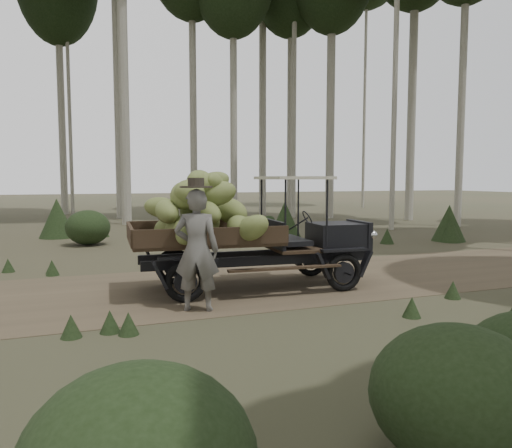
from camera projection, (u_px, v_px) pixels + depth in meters
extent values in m
plane|color=#473D2B|center=(177.00, 290.00, 8.99)|extent=(120.00, 120.00, 0.00)
cube|color=brown|center=(177.00, 290.00, 8.99)|extent=(70.00, 4.00, 0.01)
cube|color=black|center=(336.00, 236.00, 9.53)|extent=(0.97, 0.92, 0.50)
cube|color=black|center=(359.00, 235.00, 9.67)|extent=(0.15, 0.91, 0.56)
cube|color=black|center=(273.00, 233.00, 9.16)|extent=(0.16, 1.27, 0.50)
cube|color=#38281C|center=(204.00, 241.00, 8.80)|extent=(2.65, 1.81, 0.07)
cube|color=#38281C|center=(196.00, 227.00, 9.57)|extent=(2.54, 0.23, 0.29)
cube|color=#38281C|center=(214.00, 237.00, 8.01)|extent=(2.54, 0.23, 0.29)
cube|color=#38281C|center=(130.00, 234.00, 8.42)|extent=(0.17, 1.63, 0.29)
cube|color=beige|center=(293.00, 178.00, 9.18)|extent=(1.15, 1.61, 0.05)
cube|color=black|center=(251.00, 255.00, 9.44)|extent=(4.17, 0.39, 0.16)
cube|color=black|center=(262.00, 261.00, 8.78)|extent=(4.17, 0.39, 0.16)
torus|color=black|center=(311.00, 260.00, 10.22)|extent=(0.70, 0.17, 0.69)
torus|color=black|center=(344.00, 272.00, 8.84)|extent=(0.70, 0.17, 0.69)
torus|color=black|center=(174.00, 267.00, 9.42)|extent=(0.70, 0.17, 0.69)
torus|color=black|center=(185.00, 282.00, 8.03)|extent=(0.70, 0.17, 0.69)
sphere|color=beige|center=(352.00, 231.00, 10.08)|extent=(0.16, 0.16, 0.16)
sphere|color=beige|center=(373.00, 235.00, 9.30)|extent=(0.16, 0.16, 0.16)
ellipsoid|color=olive|center=(205.00, 224.00, 9.00)|extent=(0.90, 0.89, 0.53)
ellipsoid|color=olive|center=(167.00, 212.00, 8.39)|extent=(0.41, 0.75, 0.51)
ellipsoid|color=olive|center=(217.00, 194.00, 8.70)|extent=(0.83, 0.59, 0.58)
ellipsoid|color=olive|center=(210.00, 184.00, 8.80)|extent=(0.68, 0.69, 0.48)
ellipsoid|color=olive|center=(175.00, 225.00, 8.88)|extent=(0.70, 0.89, 0.58)
ellipsoid|color=olive|center=(208.00, 212.00, 8.57)|extent=(0.57, 0.80, 0.56)
ellipsoid|color=olive|center=(191.00, 195.00, 8.45)|extent=(0.53, 0.78, 0.51)
ellipsoid|color=olive|center=(200.00, 182.00, 8.69)|extent=(0.73, 0.75, 0.46)
ellipsoid|color=olive|center=(242.00, 230.00, 8.58)|extent=(0.61, 0.89, 0.67)
ellipsoid|color=olive|center=(161.00, 207.00, 9.01)|extent=(0.77, 0.67, 0.44)
ellipsoid|color=olive|center=(190.00, 193.00, 8.79)|extent=(0.64, 0.84, 0.54)
ellipsoid|color=olive|center=(205.00, 184.00, 8.65)|extent=(0.76, 0.48, 0.46)
ellipsoid|color=olive|center=(183.00, 230.00, 8.44)|extent=(0.73, 0.58, 0.50)
ellipsoid|color=olive|center=(191.00, 213.00, 8.96)|extent=(0.47, 0.68, 0.47)
ellipsoid|color=olive|center=(190.00, 192.00, 8.76)|extent=(0.72, 0.89, 0.57)
ellipsoid|color=olive|center=(212.00, 182.00, 8.74)|extent=(0.84, 0.59, 0.50)
ellipsoid|color=olive|center=(169.00, 228.00, 8.74)|extent=(0.67, 0.92, 0.57)
ellipsoid|color=olive|center=(231.00, 211.00, 9.31)|extent=(0.77, 0.96, 0.64)
ellipsoid|color=olive|center=(189.00, 193.00, 8.40)|extent=(0.73, 0.69, 0.48)
ellipsoid|color=olive|center=(215.00, 185.00, 8.79)|extent=(0.67, 0.84, 0.56)
ellipsoid|color=olive|center=(249.00, 228.00, 8.55)|extent=(0.61, 0.85, 0.58)
ellipsoid|color=olive|center=(202.00, 213.00, 8.94)|extent=(0.89, 0.77, 0.52)
ellipsoid|color=olive|center=(184.00, 195.00, 8.52)|extent=(0.72, 0.88, 0.63)
ellipsoid|color=olive|center=(192.00, 229.00, 7.85)|extent=(0.87, 0.79, 0.69)
ellipsoid|color=olive|center=(253.00, 228.00, 8.13)|extent=(0.71, 0.83, 0.64)
imported|color=#5D5A55|center=(197.00, 250.00, 7.50)|extent=(0.79, 0.66, 1.86)
cylinder|color=#2F2921|center=(196.00, 187.00, 7.41)|extent=(0.64, 0.64, 0.02)
cylinder|color=#2F2921|center=(196.00, 183.00, 7.41)|extent=(0.32, 0.32, 0.15)
cylinder|color=#B2AD9E|center=(413.00, 46.00, 23.34)|extent=(0.41, 0.41, 16.33)
cylinder|color=#B2AD9E|center=(290.00, 68.00, 26.07)|extent=(0.24, 0.24, 15.55)
cylinder|color=#B2AD9E|center=(464.00, 42.00, 20.23)|extent=(0.31, 0.31, 15.05)
cylinder|color=#B2AD9E|center=(331.00, 65.00, 24.59)|extent=(0.42, 0.42, 15.13)
cylinder|color=#B2AD9E|center=(397.00, 0.00, 18.84)|extent=(0.21, 0.21, 17.43)
cylinder|color=#B2AD9E|center=(233.00, 69.00, 23.10)|extent=(0.33, 0.33, 14.10)
cylinder|color=#B2AD9E|center=(67.00, 33.00, 26.93)|extent=(0.20, 0.20, 19.66)
cylinder|color=#B2AD9E|center=(60.00, 74.00, 27.30)|extent=(0.40, 0.40, 15.44)
cylinder|color=#B2AD9E|center=(193.00, 55.00, 23.44)|extent=(0.33, 0.33, 15.62)
cylinder|color=#B2AD9E|center=(294.00, 22.00, 24.88)|extent=(0.24, 0.24, 19.55)
cylinder|color=#B2AD9E|center=(263.00, 39.00, 26.10)|extent=(0.35, 0.35, 18.59)
cylinder|color=#B2AD9E|center=(366.00, 43.00, 33.78)|extent=(0.20, 0.20, 22.38)
cylinder|color=#B2AD9E|center=(262.00, 18.00, 28.49)|extent=(0.32, 0.32, 22.27)
cylinder|color=#B2AD9E|center=(115.00, 5.00, 24.20)|extent=(0.31, 0.31, 20.83)
ellipsoid|color=#233319|center=(458.00, 395.00, 3.47)|extent=(1.23, 1.23, 0.98)
cone|color=#233319|center=(57.00, 218.00, 16.87)|extent=(1.20, 1.20, 1.33)
cone|color=#233319|center=(387.00, 236.00, 15.34)|extent=(0.43, 0.43, 0.47)
cone|color=#233319|center=(285.00, 223.00, 15.23)|extent=(1.19, 1.19, 1.32)
cone|color=#233319|center=(449.00, 223.00, 15.97)|extent=(1.05, 1.05, 1.17)
ellipsoid|color=#233319|center=(269.00, 221.00, 21.21)|extent=(0.53, 0.53, 0.43)
cone|color=#233319|center=(103.00, 230.00, 17.13)|extent=(0.46, 0.46, 0.51)
cone|color=#233319|center=(244.00, 224.00, 17.29)|extent=(0.76, 0.76, 0.84)
ellipsoid|color=#233319|center=(88.00, 227.00, 14.99)|extent=(1.31, 1.31, 1.05)
cone|color=#233319|center=(49.00, 231.00, 17.07)|extent=(0.38, 0.38, 0.43)
cone|color=#233319|center=(451.00, 230.00, 15.70)|extent=(0.68, 0.68, 0.76)
cone|color=#233319|center=(453.00, 290.00, 8.34)|extent=(0.27, 0.27, 0.30)
cone|color=#233319|center=(8.00, 265.00, 10.68)|extent=(0.27, 0.27, 0.30)
cone|color=#233319|center=(345.00, 247.00, 13.60)|extent=(0.27, 0.27, 0.30)
cone|color=#233319|center=(71.00, 326.00, 6.28)|extent=(0.27, 0.27, 0.30)
cone|color=#233319|center=(52.00, 267.00, 10.50)|extent=(0.27, 0.27, 0.30)
cone|color=#233319|center=(308.00, 250.00, 13.02)|extent=(0.27, 0.27, 0.30)
cone|color=#233319|center=(310.00, 249.00, 13.09)|extent=(0.27, 0.27, 0.30)
cone|color=#233319|center=(52.00, 268.00, 10.32)|extent=(0.27, 0.27, 0.30)
cone|color=#233319|center=(110.00, 321.00, 6.49)|extent=(0.27, 0.27, 0.30)
cone|color=#233319|center=(412.00, 307.00, 7.21)|extent=(0.27, 0.27, 0.30)
cone|color=#233319|center=(128.00, 323.00, 6.40)|extent=(0.27, 0.27, 0.30)
cone|color=#233319|center=(148.00, 260.00, 11.35)|extent=(0.27, 0.27, 0.30)
cone|color=#233319|center=(328.00, 250.00, 13.05)|extent=(0.27, 0.27, 0.30)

